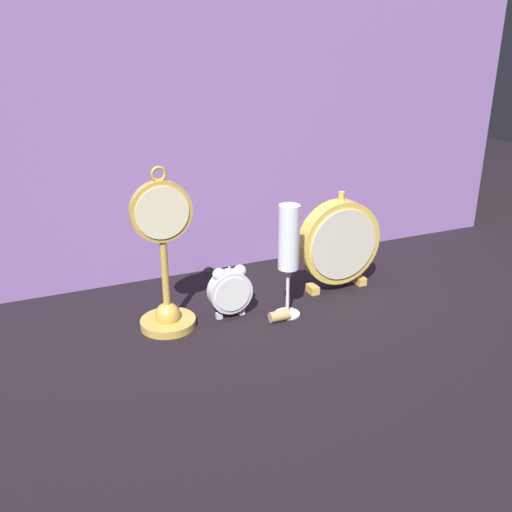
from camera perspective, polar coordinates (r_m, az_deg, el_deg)
ground_plane at (r=1.16m, az=1.58°, el=-6.89°), size 4.00×4.00×0.00m
fabric_backdrop_drape at (r=1.34m, az=-4.30°, el=12.87°), size 1.65×0.01×0.70m
pocket_watch_on_stand at (r=1.11m, az=-9.10°, el=-1.41°), size 0.12×0.11×0.33m
alarm_clock_twin_bell at (r=1.17m, az=-2.62°, el=-3.35°), size 0.09×0.03×0.11m
mantel_clock_silver at (r=1.29m, az=8.32°, el=1.33°), size 0.19×0.04×0.23m
champagne_flute at (r=1.14m, az=3.29°, el=1.11°), size 0.05×0.05×0.24m
wine_cork at (r=1.17m, az=2.36°, el=-6.00°), size 0.04×0.02×0.02m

